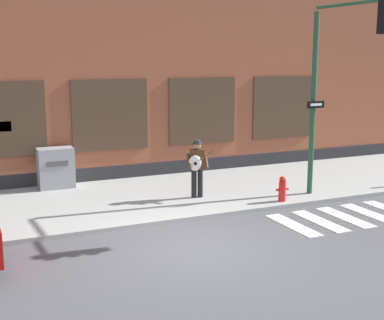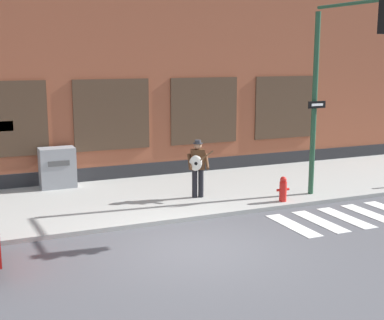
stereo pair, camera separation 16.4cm
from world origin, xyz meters
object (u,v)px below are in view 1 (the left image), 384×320
Objects in this scene: busker at (197,165)px; fire_hydrant at (282,189)px; utility_box at (56,168)px; traffic_light at (340,67)px.

fire_hydrant is at bearing -33.50° from busker.
busker reaches higher than utility_box.
traffic_light is at bearing -35.10° from utility_box.
utility_box is 6.80m from fire_hydrant.
busker reaches higher than fire_hydrant.
utility_box is at bearing 144.90° from traffic_light.
busker is at bearing 146.50° from fire_hydrant.
busker is 1.34× the size of utility_box.
fire_hydrant is (1.99, -1.32, -0.59)m from busker.
utility_box is (-6.70, 4.71, -3.05)m from traffic_light.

